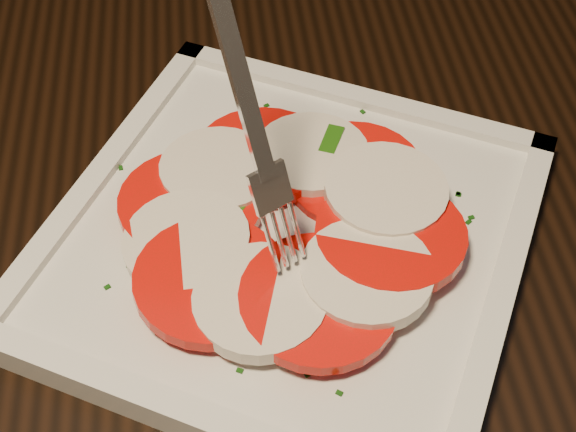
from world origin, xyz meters
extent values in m
cube|color=black|center=(-0.20, 0.08, 0.73)|extent=(1.28, 0.92, 0.04)
cube|color=black|center=(-0.07, 0.73, 0.45)|extent=(0.55, 0.55, 0.04)
cylinder|color=black|center=(-0.17, 0.49, 0.21)|extent=(0.04, 0.04, 0.41)
cylinder|color=black|center=(0.16, 0.64, 0.21)|extent=(0.04, 0.04, 0.41)
cylinder|color=black|center=(-0.31, 0.82, 0.21)|extent=(0.04, 0.04, 0.41)
cylinder|color=black|center=(0.02, 0.97, 0.21)|extent=(0.04, 0.04, 0.41)
cube|color=silver|center=(-0.15, 0.18, 0.76)|extent=(0.35, 0.35, 0.01)
cylinder|color=red|center=(-0.11, 0.22, 0.77)|extent=(0.09, 0.09, 0.01)
cylinder|color=beige|center=(-0.14, 0.24, 0.77)|extent=(0.07, 0.07, 0.01)
cylinder|color=red|center=(-0.17, 0.24, 0.77)|extent=(0.09, 0.09, 0.01)
cylinder|color=beige|center=(-0.19, 0.22, 0.77)|extent=(0.07, 0.07, 0.02)
cylinder|color=red|center=(-0.21, 0.19, 0.77)|extent=(0.09, 0.09, 0.01)
cylinder|color=beige|center=(-0.21, 0.16, 0.78)|extent=(0.07, 0.07, 0.01)
cylinder|color=red|center=(-0.19, 0.14, 0.78)|extent=(0.09, 0.09, 0.01)
cylinder|color=beige|center=(-0.17, 0.12, 0.78)|extent=(0.07, 0.07, 0.01)
cylinder|color=red|center=(-0.14, 0.12, 0.78)|extent=(0.09, 0.09, 0.01)
cylinder|color=beige|center=(-0.11, 0.14, 0.78)|extent=(0.07, 0.07, 0.01)
cylinder|color=red|center=(-0.09, 0.16, 0.78)|extent=(0.09, 0.09, 0.01)
cylinder|color=beige|center=(-0.09, 0.19, 0.78)|extent=(0.07, 0.07, 0.01)
cube|color=#1E510D|center=(-0.13, 0.24, 0.78)|extent=(0.02, 0.04, 0.00)
cube|color=#1E510D|center=(-0.19, 0.20, 0.78)|extent=(0.03, 0.02, 0.00)
cube|color=#1E510D|center=(-0.16, 0.12, 0.78)|extent=(0.03, 0.03, 0.00)
cube|color=#1E510D|center=(-0.14, 0.15, 0.78)|extent=(0.03, 0.04, 0.00)
cube|color=#1E510D|center=(-0.19, 0.17, 0.78)|extent=(0.03, 0.04, 0.00)
cube|color=#1E510D|center=(-0.18, 0.13, 0.78)|extent=(0.04, 0.03, 0.01)
cube|color=#1E510D|center=(-0.21, 0.18, 0.78)|extent=(0.03, 0.03, 0.00)
cube|color=#0E3A0A|center=(-0.19, 0.27, 0.77)|extent=(0.00, 0.00, 0.00)
cube|color=#0E3A0A|center=(-0.05, 0.21, 0.77)|extent=(0.00, 0.00, 0.00)
cube|color=#0E3A0A|center=(-0.18, 0.27, 0.77)|extent=(0.00, 0.00, 0.00)
cube|color=#0E3A0A|center=(-0.07, 0.18, 0.77)|extent=(0.00, 0.00, 0.00)
cube|color=#0E3A0A|center=(-0.26, 0.23, 0.77)|extent=(0.00, 0.00, 0.00)
cube|color=#0E3A0A|center=(-0.18, 0.09, 0.77)|extent=(0.00, 0.00, 0.00)
cube|color=#0E3A0A|center=(-0.25, 0.16, 0.77)|extent=(0.00, 0.00, 0.00)
cube|color=#0E3A0A|center=(-0.07, 0.16, 0.77)|extent=(0.00, 0.00, 0.00)
cube|color=#0E3A0A|center=(-0.04, 0.19, 0.77)|extent=(0.00, 0.00, 0.00)
cube|color=#0E3A0A|center=(-0.14, 0.08, 0.77)|extent=(0.00, 0.00, 0.00)
cube|color=#0E3A0A|center=(-0.04, 0.18, 0.77)|extent=(0.00, 0.00, 0.00)
cube|color=#0E3A0A|center=(-0.24, 0.15, 0.77)|extent=(0.00, 0.00, 0.00)
cube|color=#0E3A0A|center=(-0.25, 0.16, 0.77)|extent=(0.00, 0.00, 0.00)
cube|color=#0E3A0A|center=(-0.10, 0.28, 0.77)|extent=(0.00, 0.00, 0.00)
cube|color=#0E3A0A|center=(-0.10, 0.27, 0.77)|extent=(0.00, 0.00, 0.00)
cube|color=#0E3A0A|center=(-0.25, 0.22, 0.77)|extent=(0.00, 0.00, 0.00)
cube|color=#0E3A0A|center=(-0.22, 0.24, 0.77)|extent=(0.00, 0.00, 0.00)
cube|color=#0E3A0A|center=(-0.25, 0.14, 0.77)|extent=(0.00, 0.00, 0.00)
cube|color=#0E3A0A|center=(-0.09, 0.26, 0.77)|extent=(0.00, 0.00, 0.00)
cube|color=#0E3A0A|center=(-0.13, 0.07, 0.77)|extent=(0.00, 0.00, 0.00)
cube|color=#0E3A0A|center=(-0.17, 0.29, 0.77)|extent=(0.00, 0.00, 0.00)
cube|color=#0E3A0A|center=(-0.07, 0.24, 0.77)|extent=(0.00, 0.00, 0.00)
cube|color=#0E3A0A|center=(-0.05, 0.21, 0.77)|extent=(0.00, 0.00, 0.00)
cube|color=#0E3A0A|center=(-0.08, 0.25, 0.77)|extent=(0.00, 0.00, 0.00)
cube|color=#0E3A0A|center=(-0.14, 0.27, 0.77)|extent=(0.00, 0.00, 0.00)
cube|color=#0E3A0A|center=(-0.24, 0.16, 0.77)|extent=(0.00, 0.00, 0.00)
camera|label=1|loc=(-0.15, -0.12, 1.13)|focal=50.00mm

